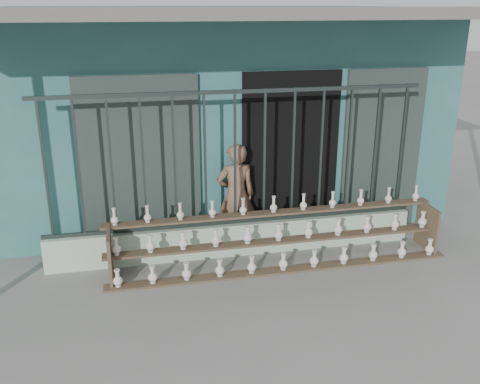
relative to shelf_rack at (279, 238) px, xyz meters
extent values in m
plane|color=slate|center=(-0.49, -0.89, -0.36)|extent=(60.00, 60.00, 0.00)
cube|color=#2F6363|center=(-0.49, 3.41, 1.24)|extent=(7.00, 5.00, 3.20)
cube|color=black|center=(0.41, 0.93, 0.84)|extent=(1.40, 0.12, 2.40)
cube|color=#222E2A|center=(-1.69, 0.89, 0.84)|extent=(1.60, 0.08, 2.40)
cube|color=#222E2A|center=(1.81, 0.89, 0.84)|extent=(1.20, 0.08, 2.40)
cube|color=#59544C|center=(-0.49, 0.31, 2.79)|extent=(7.40, 2.00, 0.12)
cube|color=#AFC8AC|center=(-0.49, 0.41, -0.13)|extent=(5.00, 0.20, 0.45)
cube|color=#283330|center=(-2.84, 0.41, 0.99)|extent=(0.03, 0.03, 1.80)
cube|color=#283330|center=(-2.45, 0.41, 0.99)|extent=(0.03, 0.03, 1.80)
cube|color=#283330|center=(-2.06, 0.41, 0.99)|extent=(0.03, 0.03, 1.80)
cube|color=#283330|center=(-1.67, 0.41, 0.99)|extent=(0.03, 0.03, 1.80)
cube|color=#283330|center=(-1.27, 0.41, 0.99)|extent=(0.03, 0.03, 1.80)
cube|color=#283330|center=(-0.88, 0.41, 0.99)|extent=(0.03, 0.03, 1.80)
cube|color=#283330|center=(-0.49, 0.41, 0.99)|extent=(0.03, 0.03, 1.80)
cube|color=#283330|center=(-0.10, 0.41, 0.99)|extent=(0.03, 0.03, 1.80)
cube|color=#283330|center=(0.29, 0.41, 0.99)|extent=(0.03, 0.03, 1.80)
cube|color=#283330|center=(0.68, 0.41, 0.99)|extent=(0.03, 0.03, 1.80)
cube|color=#283330|center=(1.08, 0.41, 0.99)|extent=(0.03, 0.03, 1.80)
cube|color=#283330|center=(1.47, 0.41, 0.99)|extent=(0.03, 0.03, 1.80)
cube|color=#283330|center=(1.86, 0.41, 0.99)|extent=(0.03, 0.03, 1.80)
cube|color=#283330|center=(-0.49, 0.41, 1.86)|extent=(5.00, 0.04, 0.05)
cube|color=#283330|center=(-0.49, 0.41, 0.12)|extent=(5.00, 0.04, 0.05)
cube|color=brown|center=(0.00, -0.24, -0.34)|extent=(4.50, 0.18, 0.03)
cube|color=brown|center=(0.00, 0.01, -0.04)|extent=(4.50, 0.18, 0.03)
cube|color=brown|center=(0.00, 0.26, 0.26)|extent=(4.50, 0.18, 0.03)
cube|color=brown|center=(-2.15, 0.01, -0.04)|extent=(0.04, 0.55, 0.64)
cube|color=brown|center=(2.15, 0.01, -0.04)|extent=(0.04, 0.55, 0.64)
imported|color=brown|center=(-0.42, 0.71, 0.38)|extent=(0.55, 0.37, 1.48)
camera|label=1|loc=(-1.84, -6.12, 2.90)|focal=40.00mm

